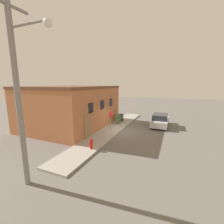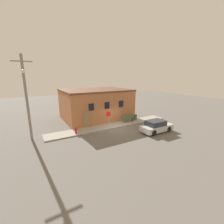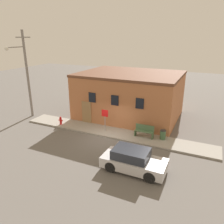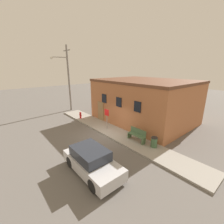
{
  "view_description": "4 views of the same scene",
  "coord_description": "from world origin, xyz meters",
  "px_view_note": "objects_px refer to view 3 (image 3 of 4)",
  "views": [
    {
      "loc": [
        -14.04,
        -4.88,
        4.8
      ],
      "look_at": [
        -0.08,
        1.04,
        1.94
      ],
      "focal_mm": 24.0,
      "sensor_mm": 36.0,
      "label": 1
    },
    {
      "loc": [
        -9.62,
        -15.48,
        6.53
      ],
      "look_at": [
        -0.08,
        1.04,
        1.94
      ],
      "focal_mm": 24.0,
      "sensor_mm": 36.0,
      "label": 2
    },
    {
      "loc": [
        7.22,
        -14.69,
        7.96
      ],
      "look_at": [
        -0.08,
        1.04,
        1.94
      ],
      "focal_mm": 35.0,
      "sensor_mm": 36.0,
      "label": 3
    },
    {
      "loc": [
        9.79,
        -7.31,
        5.81
      ],
      "look_at": [
        -0.08,
        1.04,
        1.94
      ],
      "focal_mm": 24.0,
      "sensor_mm": 36.0,
      "label": 4
    }
  ],
  "objects_px": {
    "trash_bin": "(163,135)",
    "utility_pole": "(26,72)",
    "bench": "(144,131)",
    "stop_sign": "(105,117)",
    "parked_car": "(133,160)",
    "fire_hydrant": "(61,121)"
  },
  "relations": [
    {
      "from": "bench",
      "to": "utility_pole",
      "type": "height_order",
      "value": "utility_pole"
    },
    {
      "from": "stop_sign",
      "to": "bench",
      "type": "bearing_deg",
      "value": 6.07
    },
    {
      "from": "trash_bin",
      "to": "utility_pole",
      "type": "relative_size",
      "value": 0.09
    },
    {
      "from": "bench",
      "to": "fire_hydrant",
      "type": "bearing_deg",
      "value": -174.68
    },
    {
      "from": "stop_sign",
      "to": "parked_car",
      "type": "xyz_separation_m",
      "value": [
        4.13,
        -4.37,
        -0.8
      ]
    },
    {
      "from": "stop_sign",
      "to": "trash_bin",
      "type": "height_order",
      "value": "stop_sign"
    },
    {
      "from": "utility_pole",
      "to": "parked_car",
      "type": "xyz_separation_m",
      "value": [
        13.04,
        -4.81,
        -3.93
      ]
    },
    {
      "from": "fire_hydrant",
      "to": "utility_pole",
      "type": "height_order",
      "value": "utility_pole"
    },
    {
      "from": "fire_hydrant",
      "to": "bench",
      "type": "xyz_separation_m",
      "value": [
        7.89,
        0.74,
        0.11
      ]
    },
    {
      "from": "trash_bin",
      "to": "utility_pole",
      "type": "xyz_separation_m",
      "value": [
        -13.81,
        -0.12,
        4.1
      ]
    },
    {
      "from": "parked_car",
      "to": "fire_hydrant",
      "type": "bearing_deg",
      "value": 155.09
    },
    {
      "from": "stop_sign",
      "to": "bench",
      "type": "xyz_separation_m",
      "value": [
        3.42,
        0.36,
        -0.87
      ]
    },
    {
      "from": "bench",
      "to": "parked_car",
      "type": "xyz_separation_m",
      "value": [
        0.71,
        -4.73,
        0.07
      ]
    },
    {
      "from": "utility_pole",
      "to": "parked_car",
      "type": "height_order",
      "value": "utility_pole"
    },
    {
      "from": "trash_bin",
      "to": "utility_pole",
      "type": "bearing_deg",
      "value": -179.51
    },
    {
      "from": "fire_hydrant",
      "to": "trash_bin",
      "type": "relative_size",
      "value": 0.99
    },
    {
      "from": "trash_bin",
      "to": "stop_sign",
      "type": "bearing_deg",
      "value": -173.47
    },
    {
      "from": "trash_bin",
      "to": "utility_pole",
      "type": "height_order",
      "value": "utility_pole"
    },
    {
      "from": "bench",
      "to": "parked_car",
      "type": "distance_m",
      "value": 4.78
    },
    {
      "from": "bench",
      "to": "stop_sign",
      "type": "bearing_deg",
      "value": -173.93
    },
    {
      "from": "stop_sign",
      "to": "fire_hydrant",
      "type": "bearing_deg",
      "value": -175.25
    },
    {
      "from": "fire_hydrant",
      "to": "utility_pole",
      "type": "xyz_separation_m",
      "value": [
        -4.44,
        0.82,
        4.11
      ]
    }
  ]
}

